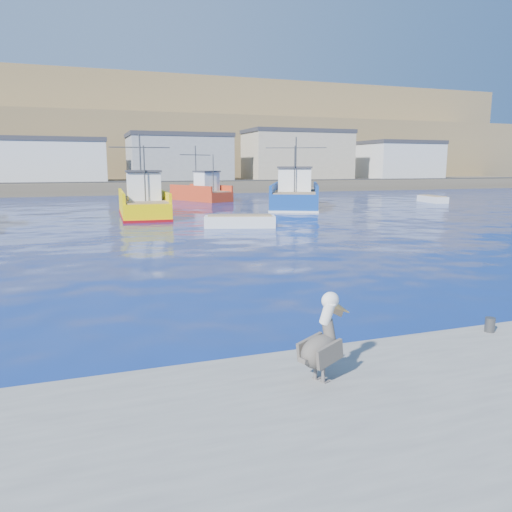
{
  "coord_description": "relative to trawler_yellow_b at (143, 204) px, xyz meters",
  "views": [
    {
      "loc": [
        -4.75,
        -11.02,
        3.85
      ],
      "look_at": [
        0.04,
        2.6,
        1.23
      ],
      "focal_mm": 35.0,
      "sensor_mm": 36.0,
      "label": 1
    }
  ],
  "objects": [
    {
      "name": "ground",
      "position": [
        0.21,
        -28.02,
        -0.96
      ],
      "size": [
        260.0,
        260.0,
        0.0
      ],
      "primitive_type": "plane",
      "color": "#071454",
      "rests_on": "ground"
    },
    {
      "name": "dock_bollards",
      "position": [
        0.81,
        -31.42,
        -0.31
      ],
      "size": [
        36.2,
        0.2,
        0.3
      ],
      "color": "#4C4C4C",
      "rests_on": "dock"
    },
    {
      "name": "far_shore",
      "position": [
        0.22,
        81.18,
        8.02
      ],
      "size": [
        200.0,
        81.0,
        24.0
      ],
      "color": "brown",
      "rests_on": "ground"
    },
    {
      "name": "trawler_yellow_b",
      "position": [
        0.0,
        0.0,
        0.0
      ],
      "size": [
        4.63,
        9.91,
        6.32
      ],
      "color": "#FFD401",
      "rests_on": "ground"
    },
    {
      "name": "trawler_blue",
      "position": [
        14.32,
        3.65,
        0.11
      ],
      "size": [
        8.76,
        12.49,
        6.58
      ],
      "color": "navy",
      "rests_on": "ground"
    },
    {
      "name": "boat_orange",
      "position": [
        8.29,
        15.57,
        0.05
      ],
      "size": [
        5.86,
        8.43,
        6.03
      ],
      "color": "red",
      "rests_on": "ground"
    },
    {
      "name": "skiff_mid",
      "position": [
        4.93,
        -9.04,
        -0.65
      ],
      "size": [
        4.7,
        2.77,
        0.96
      ],
      "color": "silver",
      "rests_on": "ground"
    },
    {
      "name": "skiff_far",
      "position": [
        30.79,
        4.89,
        -0.68
      ],
      "size": [
        2.05,
        4.24,
        0.88
      ],
      "color": "silver",
      "rests_on": "ground"
    },
    {
      "name": "pelican",
      "position": [
        -1.08,
        -32.38,
        0.14
      ],
      "size": [
        1.12,
        0.71,
        1.41
      ],
      "color": "#595451",
      "rests_on": "dock"
    }
  ]
}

